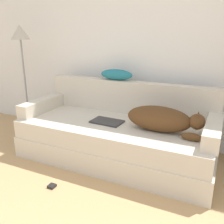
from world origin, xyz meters
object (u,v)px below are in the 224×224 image
Objects in this scene: couch at (116,141)px; power_adapter at (52,186)px; dog at (162,119)px; throw_pillow at (116,75)px; laptop at (107,122)px; floor_lamp at (21,44)px.

power_adapter is at bearing -111.46° from couch.
dog is 0.93m from throw_pillow.
laptop is 0.24× the size of floor_lamp.
couch is 0.65m from dog.
dog is 11.50× the size of power_adapter.
floor_lamp is at bearing -174.50° from throw_pillow.
power_adapter is at bearing -95.86° from throw_pillow.
dog is 2.26m from floor_lamp.
couch is at bearing 28.84° from laptop.
throw_pillow is 1.52m from power_adapter.
floor_lamp is at bearing 170.26° from laptop.
throw_pillow is at bearing 146.67° from dog.
laptop is (-0.63, 0.01, -0.12)m from dog.
floor_lamp is 22.41× the size of power_adapter.
laptop is 0.66m from throw_pillow.
couch is 1.44× the size of floor_lamp.
throw_pillow reaches higher than dog.
laptop is (-0.09, -0.04, 0.24)m from couch.
laptop is at bearing -154.07° from couch.
laptop reaches higher than couch.
throw_pillow is at bearing 5.50° from floor_lamp.
floor_lamp reaches higher than dog.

